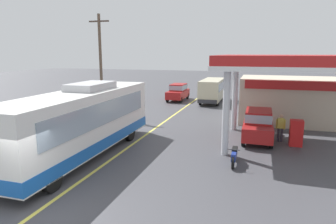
{
  "coord_description": "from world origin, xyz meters",
  "views": [
    {
      "loc": [
        6.89,
        -7.53,
        5.24
      ],
      "look_at": [
        1.5,
        10.0,
        1.6
      ],
      "focal_mm": 32.1,
      "sensor_mm": 36.0,
      "label": 1
    }
  ],
  "objects_px": {
    "coach_bus_main": "(82,123)",
    "minibus_opposing_lane": "(212,89)",
    "car_at_pump": "(258,123)",
    "car_trailing_behind_bus": "(178,91)",
    "motorcycle_parked_forecourt": "(234,155)",
    "pedestrian_near_pump": "(281,126)"
  },
  "relations": [
    {
      "from": "minibus_opposing_lane",
      "to": "car_trailing_behind_bus",
      "type": "xyz_separation_m",
      "value": [
        -3.84,
        0.28,
        -0.46
      ]
    },
    {
      "from": "motorcycle_parked_forecourt",
      "to": "car_trailing_behind_bus",
      "type": "height_order",
      "value": "car_trailing_behind_bus"
    },
    {
      "from": "minibus_opposing_lane",
      "to": "car_trailing_behind_bus",
      "type": "relative_size",
      "value": 1.46
    },
    {
      "from": "car_at_pump",
      "to": "coach_bus_main",
      "type": "bearing_deg",
      "value": -146.0
    },
    {
      "from": "minibus_opposing_lane",
      "to": "motorcycle_parked_forecourt",
      "type": "relative_size",
      "value": 3.41
    },
    {
      "from": "car_at_pump",
      "to": "car_trailing_behind_bus",
      "type": "bearing_deg",
      "value": 122.85
    },
    {
      "from": "car_at_pump",
      "to": "motorcycle_parked_forecourt",
      "type": "height_order",
      "value": "car_at_pump"
    },
    {
      "from": "motorcycle_parked_forecourt",
      "to": "car_trailing_behind_bus",
      "type": "xyz_separation_m",
      "value": [
        -7.7,
        18.13,
        0.57
      ]
    },
    {
      "from": "car_trailing_behind_bus",
      "to": "pedestrian_near_pump",
      "type": "bearing_deg",
      "value": -53.54
    },
    {
      "from": "coach_bus_main",
      "to": "car_at_pump",
      "type": "distance_m",
      "value": 10.3
    },
    {
      "from": "pedestrian_near_pump",
      "to": "car_trailing_behind_bus",
      "type": "relative_size",
      "value": 0.4
    },
    {
      "from": "motorcycle_parked_forecourt",
      "to": "pedestrian_near_pump",
      "type": "relative_size",
      "value": 1.08
    },
    {
      "from": "motorcycle_parked_forecourt",
      "to": "pedestrian_near_pump",
      "type": "xyz_separation_m",
      "value": [
        2.29,
        4.62,
        0.49
      ]
    },
    {
      "from": "minibus_opposing_lane",
      "to": "pedestrian_near_pump",
      "type": "relative_size",
      "value": 3.69
    },
    {
      "from": "motorcycle_parked_forecourt",
      "to": "minibus_opposing_lane",
      "type": "bearing_deg",
      "value": 102.18
    },
    {
      "from": "motorcycle_parked_forecourt",
      "to": "car_trailing_behind_bus",
      "type": "distance_m",
      "value": 19.71
    },
    {
      "from": "car_at_pump",
      "to": "minibus_opposing_lane",
      "type": "distance_m",
      "value": 14.07
    },
    {
      "from": "coach_bus_main",
      "to": "pedestrian_near_pump",
      "type": "relative_size",
      "value": 6.65
    },
    {
      "from": "coach_bus_main",
      "to": "minibus_opposing_lane",
      "type": "xyz_separation_m",
      "value": [
        3.67,
        18.94,
        -0.25
      ]
    },
    {
      "from": "motorcycle_parked_forecourt",
      "to": "coach_bus_main",
      "type": "bearing_deg",
      "value": -171.77
    },
    {
      "from": "car_at_pump",
      "to": "car_trailing_behind_bus",
      "type": "distance_m",
      "value": 16.04
    },
    {
      "from": "pedestrian_near_pump",
      "to": "motorcycle_parked_forecourt",
      "type": "bearing_deg",
      "value": -116.34
    }
  ]
}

